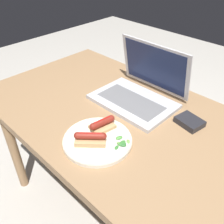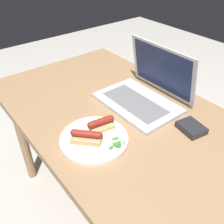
{
  "view_description": "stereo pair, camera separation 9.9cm",
  "coord_description": "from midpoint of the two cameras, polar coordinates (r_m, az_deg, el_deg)",
  "views": [
    {
      "loc": [
        0.58,
        -0.65,
        1.36
      ],
      "look_at": [
        0.02,
        -0.08,
        0.78
      ],
      "focal_mm": 40.0,
      "sensor_mm": 36.0,
      "label": 1
    },
    {
      "loc": [
        0.65,
        -0.58,
        1.36
      ],
      "look_at": [
        0.02,
        -0.08,
        0.78
      ],
      "focal_mm": 40.0,
      "sensor_mm": 36.0,
      "label": 2
    }
  ],
  "objects": [
    {
      "name": "external_drive",
      "position": [
        1.05,
        20.29,
        -3.51
      ],
      "size": [
        0.12,
        0.1,
        0.03
      ],
      "rotation": [
        0.0,
        0.0,
        -0.17
      ],
      "color": "#232328",
      "rests_on": "desk"
    },
    {
      "name": "sausage_toast_middle",
      "position": [
        0.92,
        -2.77,
        -5.72
      ],
      "size": [
        0.12,
        0.12,
        0.05
      ],
      "rotation": [
        0.0,
        0.0,
        3.89
      ],
      "color": "tan",
      "rests_on": "plate"
    },
    {
      "name": "desk",
      "position": [
        1.13,
        5.1,
        -4.08
      ],
      "size": [
        1.34,
        0.77,
        0.72
      ],
      "color": "#93704C",
      "rests_on": "ground_plane"
    },
    {
      "name": "salad_pile",
      "position": [
        0.91,
        4.25,
        -7.31
      ],
      "size": [
        0.06,
        0.08,
        0.01
      ],
      "color": "#709E4C",
      "rests_on": "plate"
    },
    {
      "name": "ground_plane",
      "position": [
        1.62,
        3.83,
        -21.68
      ],
      "size": [
        6.0,
        6.0,
        0.0
      ],
      "primitive_type": "plane",
      "color": "#B7B2A8"
    },
    {
      "name": "laptop",
      "position": [
        1.16,
        9.8,
        4.17
      ],
      "size": [
        0.37,
        0.29,
        0.25
      ],
      "color": "#B7B7BC",
      "rests_on": "desk"
    },
    {
      "name": "plate",
      "position": [
        0.94,
        -1.11,
        -6.24
      ],
      "size": [
        0.26,
        0.26,
        0.02
      ],
      "color": "silver",
      "rests_on": "desk"
    },
    {
      "name": "sausage_toast_left",
      "position": [
        0.98,
        0.36,
        -2.75
      ],
      "size": [
        0.08,
        0.11,
        0.04
      ],
      "rotation": [
        0.0,
        0.0,
        4.56
      ],
      "color": "tan",
      "rests_on": "plate"
    }
  ]
}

